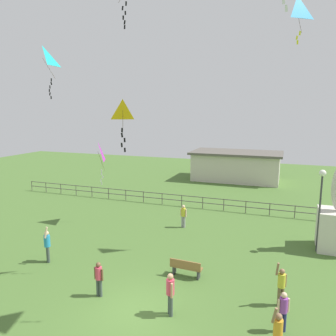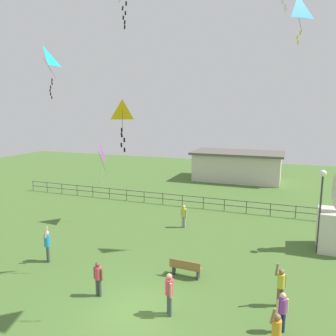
{
  "view_description": "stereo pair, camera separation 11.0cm",
  "coord_description": "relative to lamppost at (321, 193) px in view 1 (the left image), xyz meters",
  "views": [
    {
      "loc": [
        5.1,
        -10.22,
        7.62
      ],
      "look_at": [
        -0.72,
        5.6,
        4.67
      ],
      "focal_mm": 34.55,
      "sensor_mm": 36.0,
      "label": 1
    },
    {
      "loc": [
        5.21,
        -10.18,
        7.62
      ],
      "look_at": [
        -0.72,
        5.6,
        4.67
      ],
      "focal_mm": 34.55,
      "sensor_mm": 36.0,
      "label": 2
    }
  ],
  "objects": [
    {
      "name": "ground_plane",
      "position": [
        -6.99,
        -8.37,
        -3.32
      ],
      "size": [
        80.0,
        80.0,
        0.0
      ],
      "primitive_type": "plane",
      "color": "#476B2D"
    },
    {
      "name": "lamppost",
      "position": [
        0.0,
        0.0,
        0.0
      ],
      "size": [
        0.36,
        0.36,
        4.59
      ],
      "color": "#38383D",
      "rests_on": "ground_plane"
    },
    {
      "name": "park_bench",
      "position": [
        -5.95,
        -5.16,
        -2.86
      ],
      "size": [
        1.51,
        0.47,
        0.85
      ],
      "color": "olive",
      "rests_on": "ground_plane"
    },
    {
      "name": "person_0",
      "position": [
        -1.66,
        -7.65,
        -2.46
      ],
      "size": [
        0.4,
        0.28,
        1.5
      ],
      "color": "navy",
      "rests_on": "ground_plane"
    },
    {
      "name": "person_1",
      "position": [
        -13.03,
        -6.16,
        -2.34
      ],
      "size": [
        0.43,
        0.46,
        1.95
      ],
      "color": "#3F4C47",
      "rests_on": "ground_plane"
    },
    {
      "name": "person_2",
      "position": [
        -1.75,
        -6.03,
        -2.4
      ],
      "size": [
        0.45,
        0.35,
        1.84
      ],
      "color": "brown",
      "rests_on": "ground_plane"
    },
    {
      "name": "person_3",
      "position": [
        -8.03,
        1.03,
        -2.43
      ],
      "size": [
        0.46,
        0.29,
        1.54
      ],
      "color": "#99999E",
      "rests_on": "ground_plane"
    },
    {
      "name": "person_4",
      "position": [
        -5.66,
        -8.11,
        -2.35
      ],
      "size": [
        0.33,
        0.43,
        1.68
      ],
      "color": "#3F4C47",
      "rests_on": "ground_plane"
    },
    {
      "name": "person_5",
      "position": [
        -1.8,
        -9.05,
        -2.4
      ],
      "size": [
        0.37,
        0.45,
        1.83
      ],
      "color": "brown",
      "rests_on": "ground_plane"
    },
    {
      "name": "person_7",
      "position": [
        -8.87,
        -7.94,
        -2.46
      ],
      "size": [
        0.45,
        0.28,
        1.5
      ],
      "color": "#3F4C47",
      "rests_on": "ground_plane"
    },
    {
      "name": "kite_1",
      "position": [
        -1.81,
        -0.13,
        9.31
      ],
      "size": [
        1.08,
        0.99,
        2.34
      ],
      "color": "#198CD1"
    },
    {
      "name": "kite_2",
      "position": [
        -16.79,
        -1.2,
        7.56
      ],
      "size": [
        1.33,
        1.03,
        3.22
      ],
      "color": "#19B2B2"
    },
    {
      "name": "kite_3",
      "position": [
        -8.62,
        -5.96,
        4.24
      ],
      "size": [
        0.83,
        0.72,
        2.29
      ],
      "color": "yellow"
    },
    {
      "name": "kite_4",
      "position": [
        -13.79,
        0.06,
        1.57
      ],
      "size": [
        0.85,
        1.12,
        2.99
      ],
      "color": "#B22DB2"
    },
    {
      "name": "waterfront_railing",
      "position": [
        -7.25,
        5.63,
        -2.69
      ],
      "size": [
        36.02,
        0.06,
        0.95
      ],
      "color": "#4C4742",
      "rests_on": "ground_plane"
    },
    {
      "name": "pavilion_building",
      "position": [
        -7.06,
        17.63,
        -1.7
      ],
      "size": [
        9.84,
        5.6,
        3.21
      ],
      "color": "beige",
      "rests_on": "ground_plane"
    }
  ]
}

